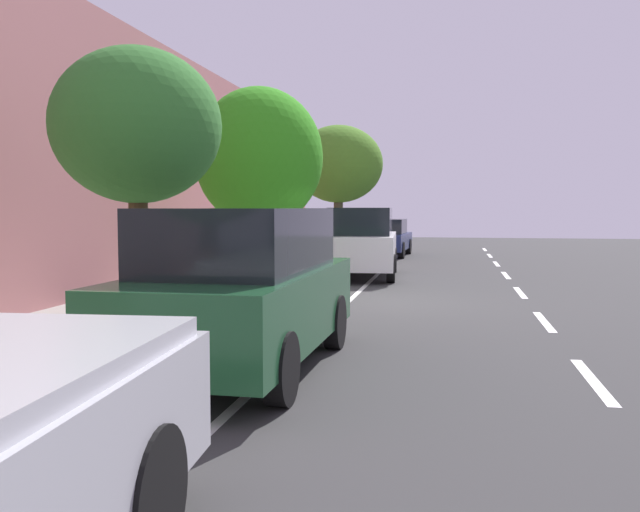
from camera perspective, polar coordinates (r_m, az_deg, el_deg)
name	(u,v)px	position (r m, az deg, el deg)	size (l,w,h in m)	color
ground	(371,301)	(14.80, 4.20, -3.75)	(64.17, 64.17, 0.00)	#353535
sidewalk	(200,294)	(15.67, -9.83, -3.10)	(3.60, 40.11, 0.15)	#9C9890
curb_edge	(282,296)	(15.12, -3.12, -3.30)	(0.16, 40.11, 0.15)	gray
lane_stripe_centre	(530,305)	(14.85, 16.92, -3.87)	(0.14, 40.00, 0.01)	white
lane_stripe_bike_edge	(349,301)	(14.86, 2.41, -3.70)	(0.12, 40.11, 0.01)	white
building_facade	(112,159)	(16.42, -16.74, 7.63)	(0.50, 40.11, 6.16)	#AA6869
parked_sedan_dark_blue_nearest	(385,238)	(28.63, 5.41, 1.51)	(1.98, 4.47, 1.52)	navy
parked_suv_white_second	(362,241)	(19.94, 3.44, 1.22)	(2.19, 4.81, 1.99)	white
parked_suv_green_mid	(243,287)	(8.58, -6.35, -2.53)	(2.05, 4.74, 1.99)	#1E512D
bicycle_at_curb	(302,283)	(14.92, -1.45, -2.24)	(1.72, 0.47, 0.75)	black
cyclist_with_backpack	(297,253)	(15.36, -1.93, 0.27)	(0.45, 0.62, 1.65)	#C6B284
street_tree_near_cyclist	(338,165)	(28.53, 1.53, 7.53)	(3.63, 3.63, 5.20)	#4B4531
street_tree_mid_block	(259,159)	(16.75, -5.04, 7.99)	(3.06, 3.06, 4.71)	brown
street_tree_far_end	(137,127)	(10.58, -14.85, 10.20)	(2.47, 2.47, 4.17)	#493621
pedestrian_on_phone	(315,231)	(28.41, -0.42, 2.04)	(0.50, 0.43, 1.55)	black
fire_hydrant	(299,260)	(18.79, -1.70, -0.34)	(0.22, 0.22, 0.84)	red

